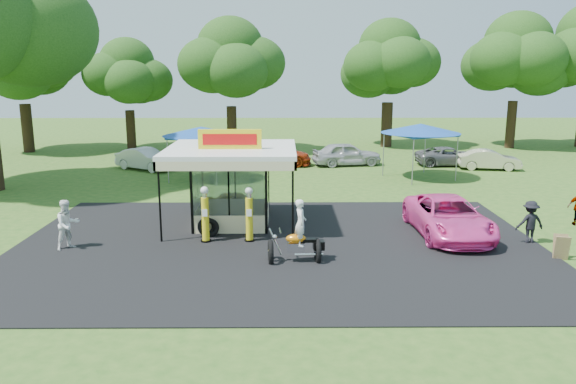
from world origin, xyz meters
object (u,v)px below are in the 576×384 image
(bg_car_e, at_px, (489,160))
(kiosk_car, at_px, (237,202))
(bg_car_c, at_px, (347,154))
(tent_west, at_px, (201,132))
(gas_pump_left, at_px, (205,216))
(tent_east, at_px, (421,129))
(bg_car_b, at_px, (271,154))
(bg_car_d, at_px, (449,156))
(motorcycle, at_px, (298,237))
(spectator_east_a, at_px, (530,222))
(gas_station_kiosk, at_px, (232,184))
(gas_pump_right, at_px, (249,216))
(bg_car_a, at_px, (146,159))
(spectator_west, at_px, (68,225))
(pink_sedan, at_px, (448,217))
(a_frame_sign, at_px, (561,247))

(bg_car_e, bearing_deg, kiosk_car, 134.60)
(bg_car_c, relative_size, tent_west, 1.03)
(gas_pump_left, bearing_deg, tent_east, 49.07)
(bg_car_b, bearing_deg, bg_car_e, -97.23)
(bg_car_d, distance_m, bg_car_e, 2.75)
(motorcycle, relative_size, tent_east, 0.48)
(bg_car_b, xyz_separation_m, bg_car_e, (14.63, -1.70, -0.14))
(bg_car_c, xyz_separation_m, bg_car_e, (9.37, -1.76, -0.15))
(spectator_east_a, relative_size, bg_car_e, 0.42)
(motorcycle, xyz_separation_m, tent_east, (7.82, 15.40, 2.14))
(gas_station_kiosk, relative_size, bg_car_d, 1.17)
(gas_pump_right, relative_size, bg_car_a, 0.50)
(gas_pump_left, bearing_deg, bg_car_e, 43.81)
(gas_station_kiosk, bearing_deg, motorcycle, -60.86)
(spectator_east_a, bearing_deg, gas_pump_left, -7.03)
(gas_pump_left, distance_m, gas_pump_right, 1.69)
(bg_car_a, bearing_deg, bg_car_b, -46.64)
(kiosk_car, bearing_deg, bg_car_d, -46.64)
(kiosk_car, height_order, bg_car_c, bg_car_c)
(bg_car_b, bearing_deg, bg_car_d, -90.81)
(spectator_west, height_order, tent_west, tent_west)
(spectator_east_a, bearing_deg, gas_pump_right, -7.57)
(spectator_west, bearing_deg, spectator_east_a, -45.28)
(bg_car_a, relative_size, bg_car_b, 0.79)
(kiosk_car, distance_m, bg_car_e, 19.61)
(bg_car_a, bearing_deg, pink_sedan, -101.70)
(gas_station_kiosk, relative_size, spectator_west, 2.87)
(gas_pump_left, bearing_deg, gas_pump_right, 2.54)
(gas_pump_right, relative_size, a_frame_sign, 2.47)
(bg_car_c, distance_m, tent_east, 6.57)
(bg_car_a, height_order, bg_car_c, bg_car_c)
(bg_car_a, relative_size, bg_car_c, 0.92)
(pink_sedan, relative_size, spectator_west, 2.97)
(bg_car_a, distance_m, tent_west, 5.95)
(gas_pump_right, xyz_separation_m, spectator_west, (-6.70, -0.85, -0.10))
(bg_car_c, bearing_deg, gas_pump_right, 151.55)
(bg_car_e, bearing_deg, gas_pump_right, 145.90)
(pink_sedan, bearing_deg, tent_west, 132.59)
(pink_sedan, bearing_deg, gas_pump_right, -176.21)
(pink_sedan, xyz_separation_m, bg_car_a, (-15.84, 15.35, -0.06))
(kiosk_car, relative_size, bg_car_e, 0.70)
(pink_sedan, height_order, bg_car_a, pink_sedan)
(gas_station_kiosk, distance_m, gas_pump_right, 2.73)
(tent_west, bearing_deg, spectator_west, -102.93)
(spectator_east_a, relative_size, bg_car_d, 0.36)
(gas_pump_right, relative_size, tent_east, 0.45)
(gas_station_kiosk, distance_m, spectator_east_a, 12.03)
(gas_pump_left, bearing_deg, kiosk_car, 80.21)
(motorcycle, bearing_deg, bg_car_a, 113.72)
(gas_pump_left, xyz_separation_m, bg_car_d, (14.61, 17.78, -0.42))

